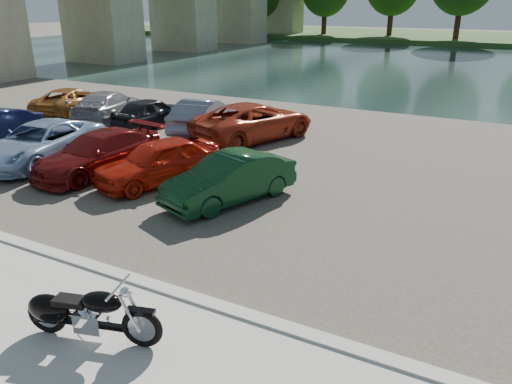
% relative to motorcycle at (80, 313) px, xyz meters
% --- Properties ---
extents(ground, '(200.00, 200.00, 0.00)m').
position_rel_motorcycle_xyz_m(ground, '(0.01, -0.25, -0.56)').
color(ground, '#595447').
rests_on(ground, ground).
extents(kerb, '(60.00, 0.30, 0.14)m').
position_rel_motorcycle_xyz_m(kerb, '(0.01, 1.75, -0.49)').
color(kerb, '#AFADA5').
rests_on(kerb, ground).
extents(parking_lot, '(60.00, 18.00, 0.04)m').
position_rel_motorcycle_xyz_m(parking_lot, '(0.01, 10.75, -0.54)').
color(parking_lot, '#403C34').
rests_on(parking_lot, ground).
extents(river, '(120.00, 40.00, 0.00)m').
position_rel_motorcycle_xyz_m(river, '(0.01, 39.75, -0.56)').
color(river, '#1A2F2D').
rests_on(river, ground).
extents(far_bank, '(120.00, 24.00, 0.60)m').
position_rel_motorcycle_xyz_m(far_bank, '(0.01, 71.75, -0.26)').
color(far_bank, '#204117').
rests_on(far_bank, ground).
extents(motorcycle, '(2.28, 0.97, 1.05)m').
position_rel_motorcycle_xyz_m(motorcycle, '(0.00, 0.00, 0.00)').
color(motorcycle, black).
rests_on(motorcycle, promenade).
extents(car_2, '(2.80, 5.06, 1.34)m').
position_rel_motorcycle_xyz_m(car_2, '(-8.37, 6.27, 0.15)').
color(car_2, '#8BA8CB').
rests_on(car_2, parking_lot).
extents(car_3, '(2.33, 4.62, 1.28)m').
position_rel_motorcycle_xyz_m(car_3, '(-5.86, 6.37, 0.12)').
color(car_3, '#620F0E').
rests_on(car_3, parking_lot).
extents(car_4, '(2.78, 4.18, 1.32)m').
position_rel_motorcycle_xyz_m(car_4, '(-3.63, 6.53, 0.14)').
color(car_4, '#B91D0C').
rests_on(car_4, parking_lot).
extents(car_5, '(2.57, 4.10, 1.27)m').
position_rel_motorcycle_xyz_m(car_5, '(-0.99, 6.25, 0.12)').
color(car_5, '#0E361B').
rests_on(car_5, parking_lot).
extents(car_6, '(3.07, 4.80, 1.23)m').
position_rel_motorcycle_xyz_m(car_6, '(-13.50, 12.38, 0.09)').
color(car_6, '#A36225').
rests_on(car_6, parking_lot).
extents(car_7, '(3.24, 4.93, 1.33)m').
position_rel_motorcycle_xyz_m(car_7, '(-10.90, 12.10, 0.14)').
color(car_7, gray).
rests_on(car_7, parking_lot).
extents(car_8, '(1.69, 3.74, 1.24)m').
position_rel_motorcycle_xyz_m(car_8, '(-8.47, 12.09, 0.10)').
color(car_8, black).
rests_on(car_8, parking_lot).
extents(car_9, '(2.25, 4.33, 1.36)m').
position_rel_motorcycle_xyz_m(car_9, '(-5.98, 12.38, 0.16)').
color(car_9, slate).
rests_on(car_9, parking_lot).
extents(car_10, '(3.94, 5.64, 1.43)m').
position_rel_motorcycle_xyz_m(car_10, '(-3.52, 12.33, 0.19)').
color(car_10, '#AD361C').
rests_on(car_10, parking_lot).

